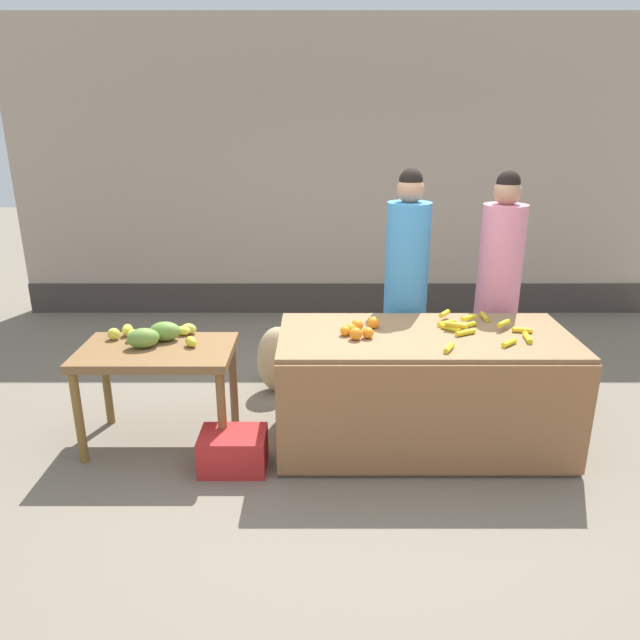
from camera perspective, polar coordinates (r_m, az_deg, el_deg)
name	(u,v)px	position (r m, az deg, el deg)	size (l,w,h in m)	color
ground_plane	(350,441)	(4.41, 2.96, -11.57)	(24.00, 24.00, 0.00)	#756B5B
market_wall_back	(340,175)	(6.96, 1.94, 13.81)	(7.43, 0.23, 3.30)	tan
fruit_stall_counter	(423,390)	(4.26, 9.94, -6.67)	(2.01, 0.94, 0.83)	olive
side_table_wooden	(158,361)	(4.28, -15.37, -3.85)	(1.06, 0.64, 0.73)	brown
banana_bunch_pile	(477,328)	(4.23, 14.96, -0.74)	(0.69, 0.77, 0.07)	yellow
orange_pile	(360,329)	(4.04, 3.93, -0.85)	(0.28, 0.32, 0.09)	orange
mango_papaya_pile	(155,334)	(4.33, -15.62, -1.32)	(0.69, 0.42, 0.14)	#D2D746
vendor_woman_blue_shirt	(407,289)	(4.73, 8.38, 2.99)	(0.34, 0.34, 1.89)	#33333D
vendor_woman_pink_shirt	(499,290)	(4.91, 16.89, 2.82)	(0.34, 0.34, 1.87)	#33333D
produce_crate	(234,451)	(4.08, -8.28, -12.38)	(0.44, 0.32, 0.26)	red
produce_sack	(279,359)	(5.05, -3.97, -3.81)	(0.36, 0.30, 0.58)	tan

